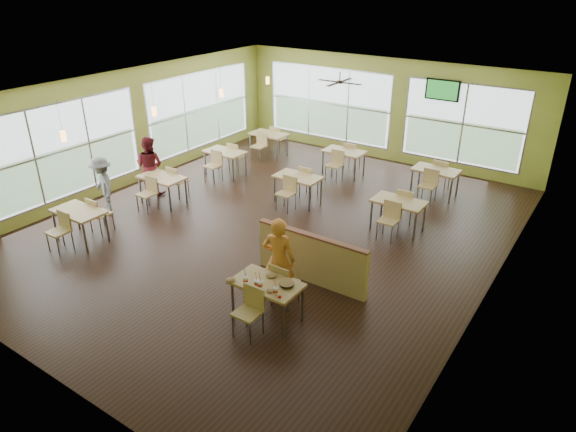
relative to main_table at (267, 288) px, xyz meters
The scene contains 20 objects.
room 3.73m from the main_table, 123.69° to the left, with size 12.00×12.04×3.20m.
window_bays 7.70m from the main_table, 127.41° to the left, with size 9.24×10.24×2.38m.
main_table is the anchor object (origin of this frame).
half_wall_divider 1.45m from the main_table, 90.00° to the left, with size 2.40×0.14×1.04m.
dining_tables 5.61m from the main_table, 122.91° to the left, with size 6.92×8.72×0.87m.
pendant_lights 6.62m from the main_table, 144.75° to the left, with size 0.11×7.31×0.86m.
ceiling_fan 6.73m from the main_table, 108.43° to the left, with size 1.25×1.25×0.29m.
tv_backwall 9.08m from the main_table, 91.29° to the left, with size 1.00×0.07×0.60m.
man_plaid 0.68m from the main_table, 106.53° to the left, with size 0.61×0.40×1.67m, color #D04317.
patron_maroon 6.60m from the main_table, 154.89° to the left, with size 0.78×0.61×1.60m, color maroon.
patron_grey 6.10m from the main_table, 168.04° to the left, with size 0.95×0.55×1.47m, color slate.
cup_blue 0.41m from the main_table, 140.22° to the right, with size 0.10×0.10×0.35m.
cup_yellow 0.27m from the main_table, 114.05° to the right, with size 0.08×0.08×0.31m.
cup_red_near 0.28m from the main_table, 87.35° to the right, with size 0.10×0.10×0.36m.
cup_red_far 0.43m from the main_table, 31.75° to the right, with size 0.09×0.09×0.33m.
food_basket 0.39m from the main_table, 16.83° to the left, with size 0.27×0.27×0.06m.
ketchup_cup 0.52m from the main_table, 29.17° to the right, with size 0.05×0.05×0.02m, color #AD0304.
wrapper_left 0.64m from the main_table, 151.35° to the right, with size 0.17×0.15×0.04m, color olive.
wrapper_mid 0.25m from the main_table, 105.30° to the left, with size 0.20×0.18×0.05m, color olive.
wrapper_right 0.31m from the main_table, 42.07° to the right, with size 0.14×0.13×0.04m, color olive.
Camera 1 is at (6.44, -8.93, 5.56)m, focal length 32.00 mm.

